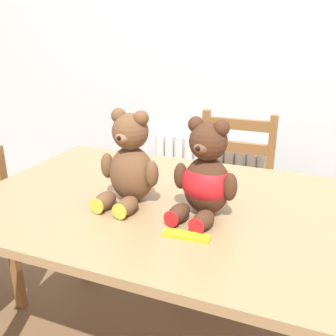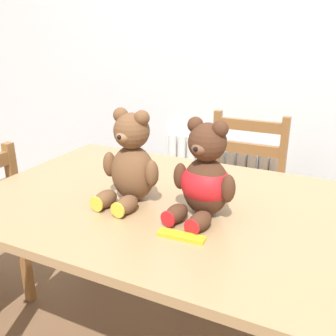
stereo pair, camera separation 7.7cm
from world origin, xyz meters
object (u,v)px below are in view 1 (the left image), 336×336
Objects in this scene: wooden_chair_behind at (230,196)px; chocolate_bar at (186,236)px; teddy_bear_left at (130,164)px; teddy_bear_right at (206,178)px.

chocolate_bar is (0.09, -1.02, 0.32)m from wooden_chair_behind.
teddy_bear_left is at bearing 78.68° from wooden_chair_behind.
teddy_bear_left reaches higher than wooden_chair_behind.
teddy_bear_left is 2.30× the size of chocolate_bar.
wooden_chair_behind is at bearing -72.96° from teddy_bear_right.
wooden_chair_behind is 0.97m from teddy_bear_right.
teddy_bear_right is 0.21m from chocolate_bar.
teddy_bear_left is at bearing 148.28° from chocolate_bar.
wooden_chair_behind is 2.82× the size of teddy_bear_left.
teddy_bear_left is 0.27m from teddy_bear_right.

